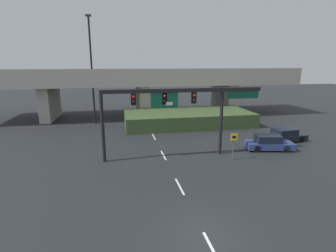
{
  "coord_description": "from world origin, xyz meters",
  "views": [
    {
      "loc": [
        -3.8,
        -10.48,
        7.93
      ],
      "look_at": [
        0.0,
        8.99,
        3.16
      ],
      "focal_mm": 28.0,
      "sensor_mm": 36.0,
      "label": 1
    }
  ],
  "objects": [
    {
      "name": "ground_plane",
      "position": [
        0.0,
        0.0,
        0.0
      ],
      "size": [
        160.0,
        160.0,
        0.0
      ],
      "primitive_type": "plane",
      "color": "black"
    },
    {
      "name": "lane_markings",
      "position": [
        0.0,
        14.17,
        0.0
      ],
      "size": [
        0.14,
        33.05,
        0.01
      ],
      "color": "silver",
      "rests_on": "ground"
    },
    {
      "name": "signal_gantry",
      "position": [
        1.07,
        10.56,
        4.74
      ],
      "size": [
        13.68,
        0.44,
        5.91
      ],
      "color": "black",
      "rests_on": "ground"
    },
    {
      "name": "speed_limit_sign",
      "position": [
        5.53,
        8.87,
        1.54
      ],
      "size": [
        0.6,
        0.11,
        2.36
      ],
      "color": "#4C4C4C",
      "rests_on": "ground"
    },
    {
      "name": "highway_light_pole_near",
      "position": [
        -6.84,
        25.26,
        7.27
      ],
      "size": [
        0.7,
        0.36,
        13.78
      ],
      "color": "black",
      "rests_on": "ground"
    },
    {
      "name": "overpass_bridge",
      "position": [
        0.0,
        29.81,
        5.02
      ],
      "size": [
        47.22,
        9.7,
        7.22
      ],
      "color": "#A39E93",
      "rests_on": "ground"
    },
    {
      "name": "grass_embankment",
      "position": [
        5.25,
        22.12,
        0.88
      ],
      "size": [
        16.38,
        7.43,
        1.76
      ],
      "color": "#384C28",
      "rests_on": "ground"
    },
    {
      "name": "parked_sedan_near_right",
      "position": [
        9.98,
        10.77,
        0.66
      ],
      "size": [
        4.54,
        2.62,
        1.44
      ],
      "rotation": [
        0.0,
        0.0,
        -0.2
      ],
      "color": "navy",
      "rests_on": "ground"
    },
    {
      "name": "parked_sedan_mid_right",
      "position": [
        13.14,
        12.88,
        0.64
      ],
      "size": [
        4.42,
        2.37,
        1.38
      ],
      "rotation": [
        0.0,
        0.0,
        0.12
      ],
      "color": "black",
      "rests_on": "ground"
    }
  ]
}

